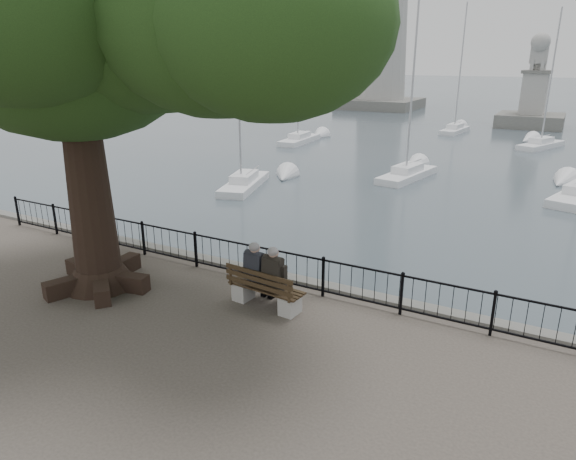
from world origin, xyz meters
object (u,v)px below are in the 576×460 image
Objects in this scene: tree at (102,8)px; person_right at (277,280)px; person_left at (259,275)px; lighthouse at (386,7)px; bench at (265,293)px; lion_monument at (532,104)px.

person_right is at bearing 14.52° from tree.
person_left is 1.00× the size of person_right.
lighthouse reaches higher than person_right.
lion_monument reaches higher than bench.
person_right is (0.54, -0.05, 0.00)m from person_left.
lion_monument is (5.46, 49.52, -5.45)m from tree.
tree is at bearing -96.29° from lion_monument.
person_left reaches higher than bench.
bench is at bearing -28.57° from person_left.
lion_monument reaches higher than person_right.
lion_monument is at bearing -31.11° from lighthouse.
tree is 50.11m from lion_monument.
lion_monument is at bearing 87.67° from bench.
tree reaches higher than person_left.
person_left is at bearing 174.76° from person_right.
lighthouse is (-18.02, 60.70, 11.63)m from bench.
person_left is 6.89m from tree.
person_left is at bearing 17.59° from tree.
tree reaches higher than lion_monument.
bench is 48.67m from lion_monument.
lighthouse is 3.39× the size of lion_monument.
tree is at bearing -165.48° from person_right.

